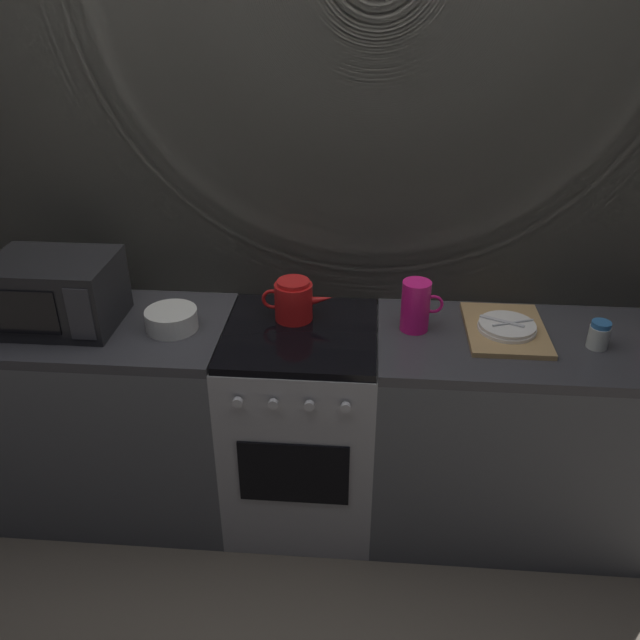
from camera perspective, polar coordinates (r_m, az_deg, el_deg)
The scene contains 11 objects.
ground_plane at distance 3.06m, azimuth -1.47°, elevation -15.75°, with size 8.00×8.00×0.00m, color #6B6054.
back_wall at distance 2.67m, azimuth -1.08°, elevation 8.10°, with size 3.60×0.05×2.40m.
counter_left at distance 2.98m, azimuth -19.23°, elevation -7.73°, with size 1.20×0.60×0.90m.
stove_unit at distance 2.76m, azimuth -1.59°, elevation -9.10°, with size 0.60×0.63×0.90m.
counter_right at distance 2.83m, azimuth 17.15°, elevation -9.57°, with size 1.20×0.60×0.90m.
microwave at distance 2.70m, azimuth -22.12°, elevation 2.28°, with size 0.46×0.35×0.27m.
kettle at distance 2.56m, azimuth -2.30°, elevation 1.74°, with size 0.28×0.15×0.17m.
mixing_bowl at distance 2.57m, azimuth -12.86°, elevation 0.05°, with size 0.20×0.20×0.08m, color silver.
pitcher at distance 2.50m, azimuth 8.40°, elevation 1.24°, with size 0.16×0.11×0.20m.
dish_pile at distance 2.59m, azimuth 15.96°, elevation -0.71°, with size 0.30×0.40×0.06m.
spice_jar at distance 2.59m, azimuth 23.23°, elevation -1.21°, with size 0.08×0.08×0.10m.
Camera 1 is at (0.25, -2.17, 2.14)m, focal length 36.56 mm.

